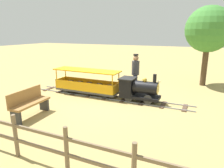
# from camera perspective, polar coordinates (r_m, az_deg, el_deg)

# --- Properties ---
(ground_plane) EXTENTS (60.00, 60.00, 0.00)m
(ground_plane) POSITION_cam_1_polar(r_m,az_deg,el_deg) (7.87, -1.14, -3.75)
(ground_plane) COLOR #A38C51
(track) EXTENTS (0.70, 6.40, 0.04)m
(track) POSITION_cam_1_polar(r_m,az_deg,el_deg) (7.88, -1.33, -3.61)
(track) COLOR gray
(track) RESTS_ON ground_plane
(locomotive) EXTENTS (0.66, 1.45, 1.02)m
(locomotive) POSITION_cam_1_polar(r_m,az_deg,el_deg) (7.32, 7.26, -1.31)
(locomotive) COLOR black
(locomotive) RESTS_ON ground_plane
(passenger_car) EXTENTS (0.76, 2.70, 0.97)m
(passenger_car) POSITION_cam_1_polar(r_m,az_deg,el_deg) (8.18, -7.03, -0.08)
(passenger_car) COLOR #3F3F3F
(passenger_car) RESTS_ON ground_plane
(conductor_person) EXTENTS (0.30, 0.30, 1.62)m
(conductor_person) POSITION_cam_1_polar(r_m,az_deg,el_deg) (8.12, 6.58, 3.69)
(conductor_person) COLOR #282D47
(conductor_person) RESTS_ON ground_plane
(park_bench) EXTENTS (1.32, 0.46, 0.82)m
(park_bench) POSITION_cam_1_polar(r_m,az_deg,el_deg) (6.50, -22.16, -4.99)
(park_bench) COLOR olive
(park_bench) RESTS_ON ground_plane
(oak_tree_near) EXTENTS (2.04, 2.04, 3.59)m
(oak_tree_near) POSITION_cam_1_polar(r_m,az_deg,el_deg) (10.28, 25.43, 13.57)
(oak_tree_near) COLOR #4C3823
(oak_tree_near) RESTS_ON ground_plane
(fence_section) EXTENTS (0.08, 7.48, 0.90)m
(fence_section) POSITION_cam_1_polar(r_m,az_deg,el_deg) (4.58, -25.43, -12.63)
(fence_section) COLOR #756047
(fence_section) RESTS_ON ground_plane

